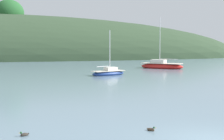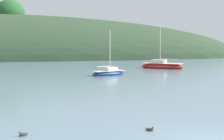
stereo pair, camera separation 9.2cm
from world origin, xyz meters
The scene contains 4 objects.
sailboat_white_near centered at (11.10, 36.06, 0.41)m, with size 6.74×6.01×8.24m.
sailboat_teal_outer centered at (0.97, 26.94, 0.30)m, with size 4.74×3.20×5.61m.
duck_lone_left centered at (-1.86, 2.07, 0.05)m, with size 0.37×0.36×0.24m.
duck_straggler centered at (-7.22, 2.35, 0.05)m, with size 0.41×0.31×0.24m.
Camera 2 is at (-6.11, -10.92, 3.76)m, focal length 50.97 mm.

